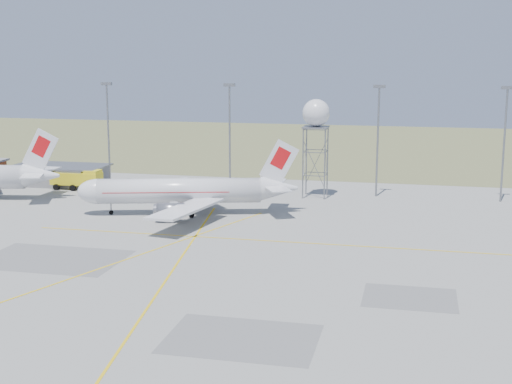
# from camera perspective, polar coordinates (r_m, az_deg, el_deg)

# --- Properties ---
(ground) EXTENTS (400.00, 400.00, 0.00)m
(ground) POSITION_cam_1_polar(r_m,az_deg,el_deg) (74.52, -7.79, -9.45)
(ground) COLOR gray
(ground) RESTS_ON ground
(grass_strip) EXTENTS (400.00, 120.00, 0.03)m
(grass_strip) POSITION_cam_1_polar(r_m,az_deg,el_deg) (208.38, 5.84, 3.76)
(grass_strip) COLOR #5B6939
(grass_strip) RESTS_ON ground
(building_grey) EXTENTS (19.00, 10.00, 3.90)m
(building_grey) POSITION_cam_1_polar(r_m,az_deg,el_deg) (148.95, -15.42, 1.32)
(building_grey) COLOR slate
(building_grey) RESTS_ON ground
(mast_a) EXTENTS (2.20, 0.50, 20.50)m
(mast_a) POSITION_cam_1_polar(r_m,az_deg,el_deg) (145.00, -11.75, 5.26)
(mast_a) COLOR slate
(mast_a) RESTS_ON ground
(mast_b) EXTENTS (2.20, 0.50, 20.50)m
(mast_b) POSITION_cam_1_polar(r_m,az_deg,el_deg) (136.55, -2.12, 5.15)
(mast_b) COLOR slate
(mast_b) RESTS_ON ground
(mast_c) EXTENTS (2.20, 0.50, 20.50)m
(mast_c) POSITION_cam_1_polar(r_m,az_deg,el_deg) (132.15, 9.73, 4.80)
(mast_c) COLOR slate
(mast_c) RESTS_ON ground
(mast_d) EXTENTS (2.20, 0.50, 20.50)m
(mast_d) POSITION_cam_1_polar(r_m,az_deg,el_deg) (132.80, 19.28, 4.38)
(mast_d) COLOR slate
(mast_d) RESTS_ON ground
(airliner_main) EXTENTS (35.82, 34.03, 12.34)m
(airliner_main) POSITION_cam_1_polar(r_m,az_deg,el_deg) (117.37, -5.84, 0.05)
(airliner_main) COLOR silver
(airliner_main) RESTS_ON ground
(radar_tower) EXTENTS (4.96, 4.96, 17.96)m
(radar_tower) POSITION_cam_1_polar(r_m,az_deg,el_deg) (130.39, 4.80, 3.96)
(radar_tower) COLOR slate
(radar_tower) RESTS_ON ground
(fire_truck) EXTENTS (9.84, 3.99, 3.93)m
(fire_truck) POSITION_cam_1_polar(r_m,az_deg,el_deg) (142.73, -14.06, 0.95)
(fire_truck) COLOR yellow
(fire_truck) RESTS_ON ground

